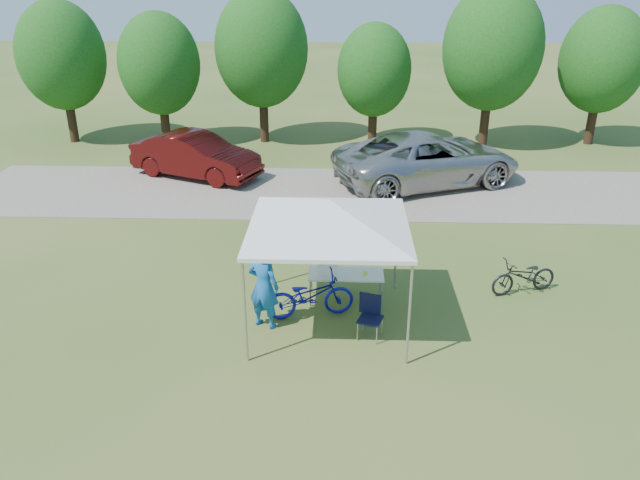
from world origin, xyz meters
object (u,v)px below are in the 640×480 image
object	(u,v)px
bike_dark	(524,276)
cyclist	(264,286)
sedan	(196,155)
cooler	(327,267)
bike_blue	(310,296)
folding_table	(346,275)
folding_chair	(370,312)
minivan	(428,159)

from	to	relation	value
bike_dark	cyclist	bearing A→B (deg)	-92.65
bike_dark	sedan	bearing A→B (deg)	-149.52
cyclist	bike_dark	size ratio (longest dim) A/B	1.16
cooler	bike_dark	distance (m)	4.50
cooler	bike_blue	xyz separation A→B (m)	(-0.35, -0.69, -0.34)
folding_table	cooler	bearing A→B (deg)	-180.00
cyclist	cooler	bearing A→B (deg)	-116.24
bike_dark	folding_chair	bearing A→B (deg)	-80.46
cyclist	sedan	size ratio (longest dim) A/B	0.40
minivan	cooler	bearing A→B (deg)	136.49
minivan	sedan	distance (m)	7.97
folding_chair	bike_blue	distance (m)	1.42
minivan	bike_blue	bearing A→B (deg)	136.07
cooler	cyclist	distance (m)	1.68
minivan	bike_dark	bearing A→B (deg)	167.49
cyclist	sedan	bearing A→B (deg)	-47.48
cooler	bike_blue	distance (m)	0.85
minivan	folding_chair	bearing A→B (deg)	144.38
folding_chair	minivan	size ratio (longest dim) A/B	0.14
folding_chair	bike_blue	xyz separation A→B (m)	(-1.24, 0.69, -0.02)
cooler	minivan	size ratio (longest dim) A/B	0.07
folding_table	cyclist	bearing A→B (deg)	-146.61
folding_table	bike_blue	xyz separation A→B (m)	(-0.76, -0.69, -0.14)
cooler	bike_dark	bearing A→B (deg)	6.32
bike_blue	folding_chair	bearing A→B (deg)	-132.62
folding_table	folding_chair	world-z (taller)	folding_chair
cyclist	bike_blue	size ratio (longest dim) A/B	0.98
folding_table	bike_dark	size ratio (longest dim) A/B	1.03
minivan	sedan	xyz separation A→B (m)	(-7.95, 0.51, -0.11)
folding_chair	minivan	bearing A→B (deg)	95.05
folding_table	sedan	world-z (taller)	sedan
cyclist	sedan	distance (m)	10.31
cyclist	minivan	world-z (taller)	cyclist
folding_chair	cooler	xyz separation A→B (m)	(-0.89, 1.39, 0.32)
folding_table	minivan	world-z (taller)	minivan
cyclist	bike_dark	distance (m)	5.96
bike_dark	sedan	size ratio (longest dim) A/B	0.35
cyclist	bike_blue	distance (m)	1.09
folding_chair	bike_dark	xyz separation A→B (m)	(3.56, 1.88, -0.10)
sedan	minivan	bearing A→B (deg)	-69.98
folding_table	cyclist	size ratio (longest dim) A/B	0.89
cyclist	bike_blue	bearing A→B (deg)	-133.24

